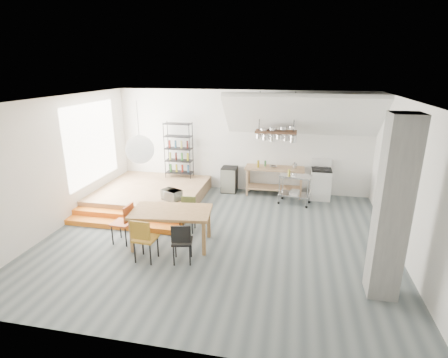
% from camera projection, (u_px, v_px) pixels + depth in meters
% --- Properties ---
extents(floor, '(8.00, 8.00, 0.00)m').
position_uv_depth(floor, '(218.00, 237.00, 8.30)').
color(floor, '#4E585A').
rests_on(floor, ground).
extents(wall_back, '(8.00, 0.04, 3.20)m').
position_uv_depth(wall_back, '(241.00, 142.00, 11.07)').
color(wall_back, silver).
rests_on(wall_back, ground).
extents(wall_left, '(0.04, 7.00, 3.20)m').
position_uv_depth(wall_left, '(59.00, 163.00, 8.57)').
color(wall_left, silver).
rests_on(wall_left, ground).
extents(wall_right, '(0.04, 7.00, 3.20)m').
position_uv_depth(wall_right, '(411.00, 184.00, 7.04)').
color(wall_right, silver).
rests_on(wall_right, ground).
extents(ceiling, '(8.00, 7.00, 0.02)m').
position_uv_depth(ceiling, '(217.00, 100.00, 7.31)').
color(ceiling, white).
rests_on(ceiling, wall_back).
extents(slope_ceiling, '(4.40, 1.44, 1.32)m').
position_uv_depth(slope_ceiling, '(302.00, 115.00, 9.88)').
color(slope_ceiling, white).
rests_on(slope_ceiling, wall_back).
extents(window_pane, '(0.02, 2.50, 2.20)m').
position_uv_depth(window_pane, '(92.00, 143.00, 9.90)').
color(window_pane, white).
rests_on(window_pane, wall_left).
extents(platform, '(3.00, 3.00, 0.40)m').
position_uv_depth(platform, '(152.00, 194.00, 10.57)').
color(platform, '#8F6B47').
rests_on(platform, ground).
extents(step_lower, '(3.00, 0.35, 0.13)m').
position_uv_depth(step_lower, '(122.00, 225.00, 8.80)').
color(step_lower, orange).
rests_on(step_lower, ground).
extents(step_upper, '(3.00, 0.35, 0.27)m').
position_uv_depth(step_upper, '(128.00, 217.00, 9.10)').
color(step_upper, orange).
rests_on(step_upper, ground).
extents(concrete_column, '(0.50, 0.50, 3.20)m').
position_uv_depth(concrete_column, '(392.00, 210.00, 5.78)').
color(concrete_column, slate).
rests_on(concrete_column, ground).
extents(kitchen_counter, '(1.80, 0.60, 0.91)m').
position_uv_depth(kitchen_counter, '(274.00, 176.00, 10.83)').
color(kitchen_counter, '#8F6B47').
rests_on(kitchen_counter, ground).
extents(stove, '(0.60, 0.60, 1.18)m').
position_uv_depth(stove, '(320.00, 183.00, 10.62)').
color(stove, white).
rests_on(stove, ground).
extents(pot_rack, '(1.20, 0.50, 1.43)m').
position_uv_depth(pot_rack, '(277.00, 134.00, 10.20)').
color(pot_rack, '#42281A').
rests_on(pot_rack, ceiling).
extents(wire_shelving, '(0.88, 0.38, 1.80)m').
position_uv_depth(wire_shelving, '(179.00, 149.00, 11.25)').
color(wire_shelving, black).
rests_on(wire_shelving, platform).
extents(microwave_shelf, '(0.60, 0.40, 0.16)m').
position_uv_depth(microwave_shelf, '(172.00, 200.00, 9.09)').
color(microwave_shelf, '#8F6B47').
rests_on(microwave_shelf, platform).
extents(paper_lantern, '(0.60, 0.60, 0.60)m').
position_uv_depth(paper_lantern, '(140.00, 150.00, 7.35)').
color(paper_lantern, white).
rests_on(paper_lantern, ceiling).
extents(dining_table, '(1.85, 1.18, 0.83)m').
position_uv_depth(dining_table, '(171.00, 214.00, 7.75)').
color(dining_table, brown).
rests_on(dining_table, ground).
extents(chair_mustard, '(0.46, 0.46, 0.96)m').
position_uv_depth(chair_mustard, '(144.00, 237.00, 7.09)').
color(chair_mustard, '#A9751C').
rests_on(chair_mustard, ground).
extents(chair_black, '(0.49, 0.49, 0.89)m').
position_uv_depth(chair_black, '(182.00, 240.00, 7.04)').
color(chair_black, black).
rests_on(chair_black, ground).
extents(chair_olive, '(0.41, 0.41, 0.84)m').
position_uv_depth(chair_olive, '(188.00, 211.00, 8.55)').
color(chair_olive, '#5E6932').
rests_on(chair_olive, ground).
extents(chair_red, '(0.45, 0.45, 0.93)m').
position_uv_depth(chair_red, '(125.00, 220.00, 7.88)').
color(chair_red, '#C74E1C').
rests_on(chair_red, ground).
extents(rolling_cart, '(0.97, 0.66, 0.88)m').
position_uv_depth(rolling_cart, '(295.00, 185.00, 10.16)').
color(rolling_cart, silver).
rests_on(rolling_cart, ground).
extents(mini_fridge, '(0.48, 0.48, 0.82)m').
position_uv_depth(mini_fridge, '(229.00, 179.00, 11.22)').
color(mini_fridge, black).
rests_on(mini_fridge, ground).
extents(microwave, '(0.58, 0.51, 0.27)m').
position_uv_depth(microwave, '(171.00, 195.00, 9.05)').
color(microwave, beige).
rests_on(microwave, microwave_shelf).
extents(bowl, '(0.25, 0.25, 0.06)m').
position_uv_depth(bowl, '(273.00, 167.00, 10.70)').
color(bowl, silver).
rests_on(bowl, kitchen_counter).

